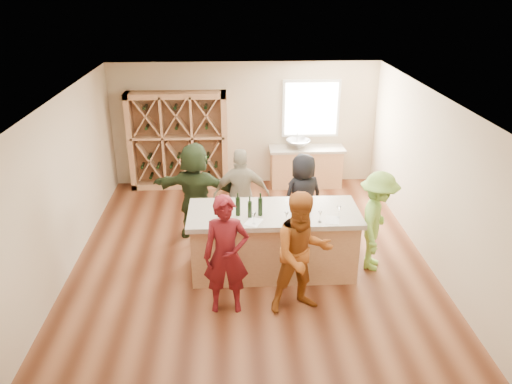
{
  "coord_description": "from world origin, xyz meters",
  "views": [
    {
      "loc": [
        -0.27,
        -7.51,
        4.51
      ],
      "look_at": [
        0.1,
        0.2,
        1.15
      ],
      "focal_mm": 35.0,
      "sensor_mm": 36.0,
      "label": 1
    }
  ],
  "objects_px": {
    "person_far_left": "(196,191)",
    "wine_rack": "(178,141)",
    "wine_bottle_a": "(220,208)",
    "sink": "(298,144)",
    "wine_bottle_d": "(250,209)",
    "person_server": "(377,221)",
    "wine_bottle_c": "(238,206)",
    "person_near_left": "(226,255)",
    "person_far_right": "(303,197)",
    "tasting_counter_base": "(273,243)",
    "wine_bottle_e": "(260,207)",
    "wine_bottle_b": "(227,210)",
    "person_near_right": "(302,254)",
    "person_far_mid": "(242,196)"
  },
  "relations": [
    {
      "from": "wine_rack",
      "to": "person_near_right",
      "type": "xyz_separation_m",
      "value": [
        2.17,
        -4.75,
        -0.18
      ]
    },
    {
      "from": "wine_bottle_b",
      "to": "person_near_left",
      "type": "xyz_separation_m",
      "value": [
        -0.01,
        -0.8,
        -0.32
      ]
    },
    {
      "from": "person_near_left",
      "to": "person_far_left",
      "type": "relative_size",
      "value": 0.98
    },
    {
      "from": "wine_bottle_a",
      "to": "person_far_left",
      "type": "bearing_deg",
      "value": 109.19
    },
    {
      "from": "wine_bottle_a",
      "to": "wine_bottle_d",
      "type": "height_order",
      "value": "wine_bottle_d"
    },
    {
      "from": "person_near_right",
      "to": "person_far_left",
      "type": "relative_size",
      "value": 1.01
    },
    {
      "from": "wine_bottle_e",
      "to": "person_far_mid",
      "type": "bearing_deg",
      "value": 102.16
    },
    {
      "from": "person_far_left",
      "to": "sink",
      "type": "bearing_deg",
      "value": -122.67
    },
    {
      "from": "sink",
      "to": "tasting_counter_base",
      "type": "xyz_separation_m",
      "value": [
        -0.85,
        -3.61,
        -0.51
      ]
    },
    {
      "from": "wine_bottle_c",
      "to": "person_far_right",
      "type": "xyz_separation_m",
      "value": [
        1.19,
        1.26,
        -0.42
      ]
    },
    {
      "from": "wine_bottle_e",
      "to": "person_near_left",
      "type": "height_order",
      "value": "person_near_left"
    },
    {
      "from": "wine_rack",
      "to": "person_near_left",
      "type": "relative_size",
      "value": 1.23
    },
    {
      "from": "sink",
      "to": "wine_bottle_e",
      "type": "bearing_deg",
      "value": -105.94
    },
    {
      "from": "wine_bottle_a",
      "to": "wine_bottle_d",
      "type": "relative_size",
      "value": 0.99
    },
    {
      "from": "person_near_right",
      "to": "wine_bottle_b",
      "type": "bearing_deg",
      "value": 128.46
    },
    {
      "from": "person_near_left",
      "to": "person_far_left",
      "type": "xyz_separation_m",
      "value": [
        -0.57,
        2.28,
        0.01
      ]
    },
    {
      "from": "sink",
      "to": "wine_bottle_e",
      "type": "height_order",
      "value": "wine_bottle_e"
    },
    {
      "from": "person_far_left",
      "to": "tasting_counter_base",
      "type": "bearing_deg",
      "value": 146.17
    },
    {
      "from": "sink",
      "to": "wine_bottle_d",
      "type": "height_order",
      "value": "wine_bottle_d"
    },
    {
      "from": "person_server",
      "to": "wine_bottle_b",
      "type": "bearing_deg",
      "value": 117.81
    },
    {
      "from": "sink",
      "to": "person_far_right",
      "type": "xyz_separation_m",
      "value": [
        -0.22,
        -2.47,
        -0.21
      ]
    },
    {
      "from": "wine_bottle_b",
      "to": "person_far_right",
      "type": "relative_size",
      "value": 0.17
    },
    {
      "from": "wine_bottle_d",
      "to": "person_near_right",
      "type": "bearing_deg",
      "value": -50.76
    },
    {
      "from": "wine_bottle_c",
      "to": "person_near_left",
      "type": "height_order",
      "value": "person_near_left"
    },
    {
      "from": "person_near_right",
      "to": "person_far_mid",
      "type": "bearing_deg",
      "value": 97.71
    },
    {
      "from": "wine_bottle_d",
      "to": "person_far_left",
      "type": "xyz_separation_m",
      "value": [
        -0.93,
        1.47,
        -0.3
      ]
    },
    {
      "from": "person_server",
      "to": "wine_rack",
      "type": "bearing_deg",
      "value": 66.34
    },
    {
      "from": "tasting_counter_base",
      "to": "person_far_left",
      "type": "relative_size",
      "value": 1.43
    },
    {
      "from": "person_far_mid",
      "to": "tasting_counter_base",
      "type": "bearing_deg",
      "value": 113.87
    },
    {
      "from": "wine_bottle_e",
      "to": "wine_bottle_a",
      "type": "bearing_deg",
      "value": 178.04
    },
    {
      "from": "wine_bottle_b",
      "to": "person_far_left",
      "type": "height_order",
      "value": "person_far_left"
    },
    {
      "from": "person_near_left",
      "to": "person_far_left",
      "type": "bearing_deg",
      "value": 103.79
    },
    {
      "from": "person_server",
      "to": "person_far_left",
      "type": "relative_size",
      "value": 0.93
    },
    {
      "from": "person_far_right",
      "to": "person_far_mid",
      "type": "bearing_deg",
      "value": -19.04
    },
    {
      "from": "wine_bottle_e",
      "to": "person_far_left",
      "type": "relative_size",
      "value": 0.16
    },
    {
      "from": "wine_bottle_d",
      "to": "person_server",
      "type": "bearing_deg",
      "value": 6.08
    },
    {
      "from": "person_far_left",
      "to": "wine_rack",
      "type": "bearing_deg",
      "value": -67.46
    },
    {
      "from": "person_near_left",
      "to": "tasting_counter_base",
      "type": "bearing_deg",
      "value": 53.25
    },
    {
      "from": "wine_bottle_d",
      "to": "person_server",
      "type": "height_order",
      "value": "person_server"
    },
    {
      "from": "person_far_mid",
      "to": "wine_bottle_a",
      "type": "bearing_deg",
      "value": 73.76
    },
    {
      "from": "wine_bottle_e",
      "to": "person_far_right",
      "type": "xyz_separation_m",
      "value": [
        0.85,
        1.28,
        -0.42
      ]
    },
    {
      "from": "wine_bottle_a",
      "to": "wine_bottle_c",
      "type": "bearing_deg",
      "value": -0.83
    },
    {
      "from": "wine_bottle_b",
      "to": "wine_bottle_c",
      "type": "distance_m",
      "value": 0.2
    },
    {
      "from": "wine_bottle_c",
      "to": "person_far_mid",
      "type": "bearing_deg",
      "value": 86.23
    },
    {
      "from": "wine_bottle_b",
      "to": "wine_bottle_d",
      "type": "distance_m",
      "value": 0.35
    },
    {
      "from": "wine_bottle_a",
      "to": "person_far_right",
      "type": "bearing_deg",
      "value": 40.69
    },
    {
      "from": "sink",
      "to": "tasting_counter_base",
      "type": "height_order",
      "value": "sink"
    },
    {
      "from": "wine_bottle_a",
      "to": "person_server",
      "type": "relative_size",
      "value": 0.16
    },
    {
      "from": "person_server",
      "to": "person_far_right",
      "type": "relative_size",
      "value": 1.05
    },
    {
      "from": "wine_bottle_a",
      "to": "sink",
      "type": "bearing_deg",
      "value": 65.64
    }
  ]
}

